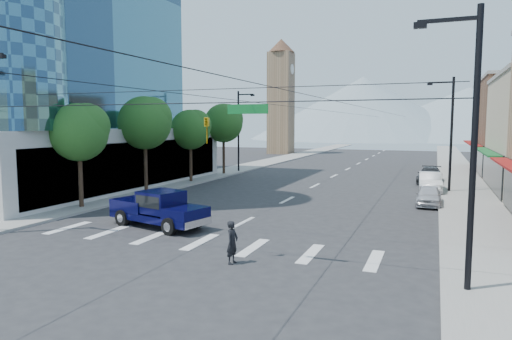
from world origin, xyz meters
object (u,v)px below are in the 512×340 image
(pickup_truck, at_px, (158,208))
(pedestrian, at_px, (232,242))
(parked_car_near, at_px, (429,196))
(parked_car_mid, at_px, (430,182))
(parked_car_far, at_px, (430,175))

(pickup_truck, relative_size, pedestrian, 3.57)
(parked_car_near, height_order, parked_car_mid, parked_car_mid)
(pickup_truck, distance_m, pedestrian, 7.64)
(parked_car_near, relative_size, parked_car_mid, 0.82)
(pedestrian, xyz_separation_m, parked_car_far, (6.79, 28.40, -0.12))
(pickup_truck, distance_m, parked_car_far, 27.35)
(pedestrian, bearing_deg, parked_car_mid, -13.01)
(pedestrian, distance_m, parked_car_mid, 23.75)
(pickup_truck, height_order, parked_car_near, pickup_truck)
(parked_car_mid, bearing_deg, parked_car_near, -92.54)
(parked_car_mid, distance_m, parked_car_far, 5.67)
(pickup_truck, distance_m, parked_car_near, 17.72)
(parked_car_near, relative_size, parked_car_far, 0.78)
(pickup_truck, bearing_deg, pedestrian, -20.92)
(pickup_truck, height_order, parked_car_far, pickup_truck)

